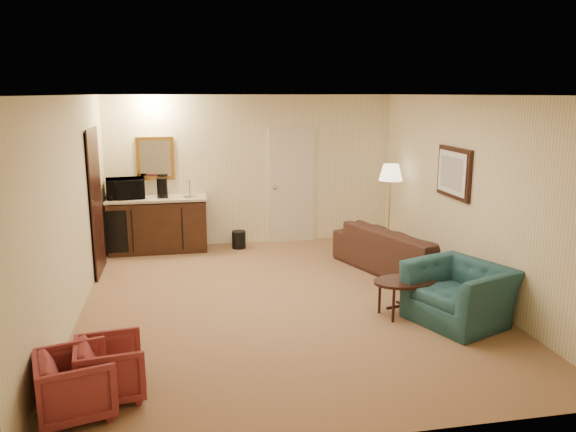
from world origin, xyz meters
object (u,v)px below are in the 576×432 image
floor_lamp (389,208)px  microwave (125,186)px  teal_armchair (460,284)px  wetbar_cabinet (158,225)px  sofa (404,244)px  coffee_table (404,297)px  coffee_maker (162,188)px  rose_chair_far (75,381)px  rose_chair_near (110,366)px  waste_bin (239,240)px

floor_lamp → microwave: bearing=170.6°
teal_armchair → floor_lamp: size_ratio=0.71×
wetbar_cabinet → sofa: size_ratio=0.71×
sofa → coffee_table: (-0.60, -1.50, -0.24)m
wetbar_cabinet → sofa: bearing=-28.0°
floor_lamp → coffee_table: bearing=-107.0°
sofa → floor_lamp: (0.24, 1.24, 0.29)m
floor_lamp → coffee_maker: (-3.74, 0.66, 0.34)m
wetbar_cabinet → rose_chair_far: 4.99m
rose_chair_near → coffee_table: size_ratio=0.77×
rose_chair_near → rose_chair_far: size_ratio=0.96×
rose_chair_far → microwave: 5.07m
coffee_table → sofa: bearing=68.3°
teal_armchair → floor_lamp: bearing=152.2°
wetbar_cabinet → coffee_maker: size_ratio=4.98×
rose_chair_near → microwave: bearing=-5.0°
wetbar_cabinet → microwave: 0.83m
microwave → floor_lamp: bearing=-17.0°
floor_lamp → microwave: 4.41m
microwave → sofa: bearing=-33.1°
sofa → rose_chair_far: size_ratio=3.81×
rose_chair_near → microwave: size_ratio=0.97×
rose_chair_near → rose_chair_far: rose_chair_far is taller
rose_chair_near → rose_chair_far: (-0.25, -0.25, 0.01)m
waste_bin → coffee_maker: (-1.25, 0.06, 0.93)m
rose_chair_far → microwave: size_ratio=1.01×
wetbar_cabinet → rose_chair_near: (-0.25, -4.72, -0.17)m
waste_bin → floor_lamp: bearing=-13.7°
wetbar_cabinet → coffee_table: size_ratio=2.17×
waste_bin → coffee_table: bearing=-63.8°
wetbar_cabinet → rose_chair_near: 4.73m
wetbar_cabinet → coffee_table: bearing=-48.7°
sofa → microwave: (-4.10, 1.95, 0.67)m
rose_chair_near → coffee_table: bearing=-76.2°
coffee_table → teal_armchair: bearing=-31.0°
wetbar_cabinet → microwave: bearing=175.5°
wetbar_cabinet → rose_chair_far: wetbar_cabinet is taller
coffee_table → coffee_maker: coffee_maker is taller
sofa → teal_armchair: bearing=158.1°
waste_bin → coffee_maker: size_ratio=0.91×
rose_chair_far → waste_bin: rose_chair_far is taller
coffee_table → waste_bin: bearing=116.2°
rose_chair_near → floor_lamp: (4.09, 4.04, 0.45)m
floor_lamp → teal_armchair: bearing=-95.6°
teal_armchair → coffee_table: bearing=-143.2°
teal_armchair → coffee_maker: 5.11m
waste_bin → coffee_maker: bearing=177.5°
microwave → waste_bin: bearing=-11.0°
microwave → coffee_maker: microwave is taller
waste_bin → rose_chair_far: bearing=-110.7°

